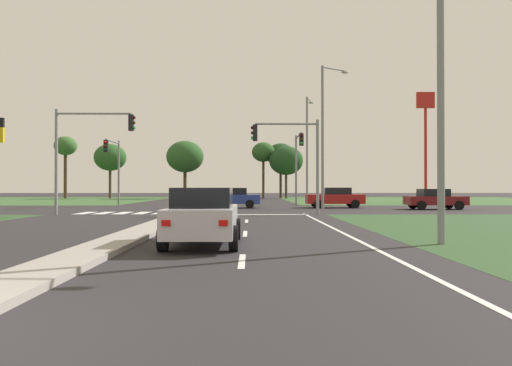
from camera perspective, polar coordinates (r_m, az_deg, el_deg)
ground_plane at (r=34.76m, az=-6.74°, el=-3.11°), size 200.00×200.00×0.00m
grass_verge_far_left at (r=65.86m, az=-26.97°, el=-1.83°), size 35.00×35.00×0.01m
grass_verge_far_right at (r=62.95m, az=19.64°, el=-1.92°), size 35.00×35.00×0.01m
median_island_near at (r=16.03m, az=-14.01°, el=-5.88°), size 1.20×22.00×0.14m
median_island_far at (r=59.66m, az=-4.19°, el=-1.96°), size 1.20×36.00×0.14m
lane_dash_near at (r=10.32m, az=-1.68°, el=-9.25°), size 0.14×2.00×0.01m
lane_dash_second at (r=16.27m, az=-1.30°, el=-6.04°), size 0.14×2.00×0.01m
lane_dash_third at (r=22.25m, az=-1.13°, el=-4.55°), size 0.14×2.00×0.01m
edge_line_right at (r=16.90m, az=10.21°, el=-5.83°), size 0.14×24.00×0.01m
stop_bar_near at (r=27.57m, az=-0.41°, el=-3.78°), size 6.40×0.50×0.01m
crosswalk_bar_near at (r=31.05m, az=-19.64°, el=-3.38°), size 0.70×2.80×0.01m
crosswalk_bar_second at (r=30.70m, az=-17.60°, el=-3.42°), size 0.70×2.80×0.01m
crosswalk_bar_third at (r=30.38m, az=-15.52°, el=-3.45°), size 0.70×2.80×0.01m
crosswalk_bar_fourth at (r=30.11m, az=-13.40°, el=-3.49°), size 0.70×2.80×0.01m
crosswalk_bar_fifth at (r=29.88m, az=-11.25°, el=-3.51°), size 0.70×2.80×0.01m
car_red_near at (r=37.41m, az=9.39°, el=-1.70°), size 4.41×1.99×1.55m
car_maroon_second at (r=36.54m, az=20.49°, el=-1.77°), size 4.16×2.01×1.46m
car_blue_third at (r=36.67m, az=-2.81°, el=-1.75°), size 4.28×2.08×1.53m
car_silver_fourth at (r=13.13m, az=-6.26°, el=-3.90°), size 1.94×4.20×1.56m
traffic_signal_far_right at (r=39.78m, az=5.01°, el=3.17°), size 0.32×4.67×6.03m
traffic_signal_near_right at (r=28.12m, az=4.45°, el=3.97°), size 4.00×0.32×5.53m
traffic_signal_near_left at (r=29.67m, az=-19.74°, el=4.56°), size 4.68×0.32×6.11m
traffic_signal_far_left at (r=41.34m, az=-16.51°, el=2.59°), size 0.32×4.01×5.57m
street_lamp_near at (r=14.70m, az=21.97°, el=13.62°), size 2.68×0.33×9.16m
street_lamp_second at (r=35.67m, az=8.16°, el=6.30°), size 2.25×1.37×10.47m
street_lamp_third at (r=45.17m, az=6.13°, el=4.54°), size 0.99×2.16×10.00m
fastfood_pole_sign at (r=51.57m, az=19.49°, el=6.86°), size 1.80×0.40×11.16m
treeline_near at (r=74.75m, az=-21.70°, el=3.98°), size 3.22×3.22×8.96m
treeline_second at (r=71.01m, az=-16.94°, el=2.91°), size 4.48×4.48×7.72m
treeline_third at (r=68.04m, az=-8.43°, el=3.09°), size 5.20×5.20×8.09m
treeline_fourth at (r=68.68m, az=0.87°, el=3.62°), size 3.29×3.29×8.02m
treeline_fifth at (r=67.72m, az=3.59°, el=2.67°), size 4.79×4.79×7.39m
treeline_sixth at (r=70.80m, az=2.95°, el=3.27°), size 4.16×4.16×8.06m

